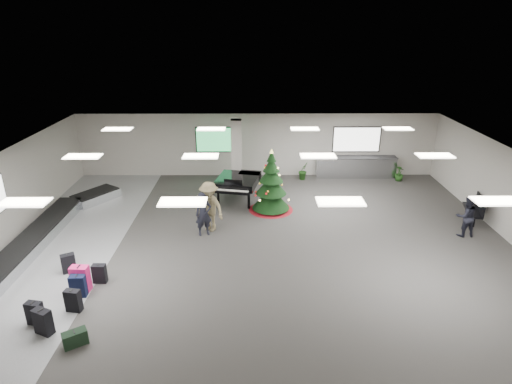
{
  "coord_description": "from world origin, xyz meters",
  "views": [
    {
      "loc": [
        -0.21,
        -13.97,
        7.36
      ],
      "look_at": [
        -0.11,
        1.0,
        1.42
      ],
      "focal_mm": 30.0,
      "sensor_mm": 36.0,
      "label": 1
    }
  ],
  "objects_px": {
    "christmas_tree": "(271,190)",
    "traveler_bench": "(466,216)",
    "grand_piano": "(237,182)",
    "traveler_a": "(203,214)",
    "service_counter": "(356,167)",
    "traveler_b": "(209,207)",
    "bench": "(476,207)",
    "pink_suitcase": "(81,279)",
    "baggage_carousel": "(43,235)",
    "potted_plant_left": "(303,171)",
    "potted_plant_right": "(399,173)"
  },
  "relations": [
    {
      "from": "christmas_tree",
      "to": "traveler_bench",
      "type": "bearing_deg",
      "value": -18.91
    },
    {
      "from": "grand_piano",
      "to": "traveler_a",
      "type": "xyz_separation_m",
      "value": [
        -1.12,
        -3.22,
        -0.07
      ]
    },
    {
      "from": "service_counter",
      "to": "traveler_b",
      "type": "bearing_deg",
      "value": -138.93
    },
    {
      "from": "grand_piano",
      "to": "traveler_a",
      "type": "bearing_deg",
      "value": -97.7
    },
    {
      "from": "grand_piano",
      "to": "traveler_bench",
      "type": "xyz_separation_m",
      "value": [
        8.48,
        -3.37,
        -0.12
      ]
    },
    {
      "from": "bench",
      "to": "traveler_bench",
      "type": "relative_size",
      "value": 1.05
    },
    {
      "from": "pink_suitcase",
      "to": "bench",
      "type": "bearing_deg",
      "value": 22.66
    },
    {
      "from": "service_counter",
      "to": "grand_piano",
      "type": "bearing_deg",
      "value": -152.14
    },
    {
      "from": "baggage_carousel",
      "to": "christmas_tree",
      "type": "relative_size",
      "value": 3.64
    },
    {
      "from": "service_counter",
      "to": "traveler_bench",
      "type": "xyz_separation_m",
      "value": [
        2.57,
        -6.5,
        0.23
      ]
    },
    {
      "from": "pink_suitcase",
      "to": "baggage_carousel",
      "type": "bearing_deg",
      "value": 132.75
    },
    {
      "from": "christmas_tree",
      "to": "potted_plant_left",
      "type": "xyz_separation_m",
      "value": [
        1.78,
        3.78,
        -0.45
      ]
    },
    {
      "from": "christmas_tree",
      "to": "traveler_b",
      "type": "distance_m",
      "value": 3.04
    },
    {
      "from": "grand_piano",
      "to": "bench",
      "type": "bearing_deg",
      "value": -0.64
    },
    {
      "from": "baggage_carousel",
      "to": "pink_suitcase",
      "type": "height_order",
      "value": "pink_suitcase"
    },
    {
      "from": "service_counter",
      "to": "traveler_b",
      "type": "xyz_separation_m",
      "value": [
        -6.85,
        -5.97,
        0.42
      ]
    },
    {
      "from": "service_counter",
      "to": "potted_plant_left",
      "type": "bearing_deg",
      "value": -173.41
    },
    {
      "from": "baggage_carousel",
      "to": "pink_suitcase",
      "type": "xyz_separation_m",
      "value": [
        2.57,
        -3.19,
        0.19
      ]
    },
    {
      "from": "service_counter",
      "to": "potted_plant_left",
      "type": "relative_size",
      "value": 4.42
    },
    {
      "from": "pink_suitcase",
      "to": "traveler_bench",
      "type": "relative_size",
      "value": 0.53
    },
    {
      "from": "traveler_a",
      "to": "pink_suitcase",
      "type": "bearing_deg",
      "value": -150.75
    },
    {
      "from": "christmas_tree",
      "to": "traveler_a",
      "type": "distance_m",
      "value": 3.43
    },
    {
      "from": "baggage_carousel",
      "to": "traveler_b",
      "type": "bearing_deg",
      "value": 7.23
    },
    {
      "from": "bench",
      "to": "traveler_a",
      "type": "relative_size",
      "value": 0.99
    },
    {
      "from": "potted_plant_right",
      "to": "service_counter",
      "type": "bearing_deg",
      "value": 164.92
    },
    {
      "from": "potted_plant_left",
      "to": "baggage_carousel",
      "type": "bearing_deg",
      "value": -147.67
    },
    {
      "from": "baggage_carousel",
      "to": "potted_plant_right",
      "type": "height_order",
      "value": "potted_plant_right"
    },
    {
      "from": "pink_suitcase",
      "to": "potted_plant_right",
      "type": "bearing_deg",
      "value": 40.99
    },
    {
      "from": "traveler_bench",
      "to": "grand_piano",
      "type": "bearing_deg",
      "value": -25.35
    },
    {
      "from": "bench",
      "to": "pink_suitcase",
      "type": "bearing_deg",
      "value": -144.56
    },
    {
      "from": "christmas_tree",
      "to": "potted_plant_right",
      "type": "height_order",
      "value": "christmas_tree"
    },
    {
      "from": "potted_plant_left",
      "to": "traveler_b",
      "type": "bearing_deg",
      "value": -126.32
    },
    {
      "from": "baggage_carousel",
      "to": "service_counter",
      "type": "height_order",
      "value": "service_counter"
    },
    {
      "from": "baggage_carousel",
      "to": "pink_suitcase",
      "type": "relative_size",
      "value": 11.75
    },
    {
      "from": "bench",
      "to": "traveler_bench",
      "type": "height_order",
      "value": "traveler_bench"
    },
    {
      "from": "service_counter",
      "to": "christmas_tree",
      "type": "height_order",
      "value": "christmas_tree"
    },
    {
      "from": "baggage_carousel",
      "to": "grand_piano",
      "type": "height_order",
      "value": "grand_piano"
    },
    {
      "from": "service_counter",
      "to": "christmas_tree",
      "type": "bearing_deg",
      "value": -137.57
    },
    {
      "from": "baggage_carousel",
      "to": "traveler_b",
      "type": "relative_size",
      "value": 5.0
    },
    {
      "from": "bench",
      "to": "baggage_carousel",
      "type": "bearing_deg",
      "value": -158.02
    },
    {
      "from": "potted_plant_left",
      "to": "potted_plant_right",
      "type": "distance_m",
      "value": 4.77
    },
    {
      "from": "baggage_carousel",
      "to": "traveler_bench",
      "type": "height_order",
      "value": "traveler_bench"
    },
    {
      "from": "pink_suitcase",
      "to": "bench",
      "type": "xyz_separation_m",
      "value": [
        13.87,
        4.74,
        0.15
      ]
    },
    {
      "from": "grand_piano",
      "to": "pink_suitcase",
      "type": "bearing_deg",
      "value": -111.1
    },
    {
      "from": "traveler_b",
      "to": "potted_plant_right",
      "type": "distance_m",
      "value": 10.46
    },
    {
      "from": "bench",
      "to": "service_counter",
      "type": "bearing_deg",
      "value": 141.41
    },
    {
      "from": "baggage_carousel",
      "to": "grand_piano",
      "type": "xyz_separation_m",
      "value": [
        6.92,
        3.61,
        0.69
      ]
    },
    {
      "from": "baggage_carousel",
      "to": "service_counter",
      "type": "xyz_separation_m",
      "value": [
        12.84,
        6.73,
        0.33
      ]
    },
    {
      "from": "traveler_bench",
      "to": "christmas_tree",
      "type": "bearing_deg",
      "value": -22.6
    },
    {
      "from": "potted_plant_left",
      "to": "potted_plant_right",
      "type": "xyz_separation_m",
      "value": [
        4.76,
        -0.25,
        -0.07
      ]
    }
  ]
}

